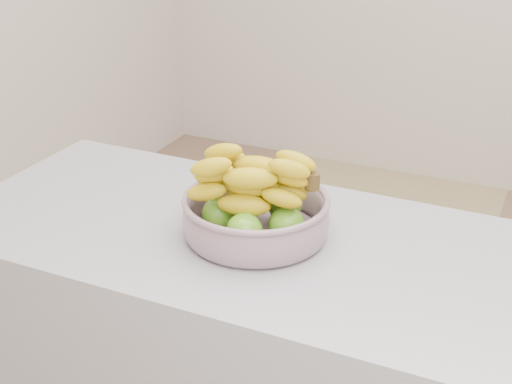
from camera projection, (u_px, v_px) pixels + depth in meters
fruit_bowl at (256, 210)px, 1.46m from camera, size 0.30×0.30×0.18m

